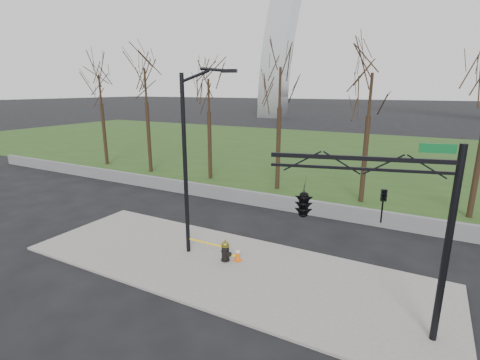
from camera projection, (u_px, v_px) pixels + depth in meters
The scene contains 10 objects.
ground at pixel (223, 267), 15.03m from camera, with size 500.00×500.00×0.00m, color black.
sidewalk at pixel (223, 265), 15.01m from camera, with size 18.00×6.00×0.10m, color slate.
grass_strip at pixel (357, 154), 40.56m from camera, with size 120.00×40.00×0.06m, color #243F17.
guardrail at pixel (290, 204), 21.72m from camera, with size 60.00×0.30×0.90m, color #59595B.
tree_row at pixel (320, 127), 23.79m from camera, with size 47.00×4.00×9.73m.
fire_hydrant at pixel (226, 251), 15.22m from camera, with size 0.60×0.39×0.95m.
traffic_cone at pixel (238, 254), 15.28m from camera, with size 0.40×0.40×0.60m.
street_light at pixel (190, 153), 15.05m from camera, with size 2.32×0.90×8.21m.
traffic_signal_mast at pixel (330, 203), 10.26m from camera, with size 4.95×2.54×6.00m.
caution_tape at pixel (211, 245), 15.56m from camera, with size 2.45×0.28×0.48m.
Camera 1 is at (7.09, -11.63, 7.38)m, focal length 26.32 mm.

